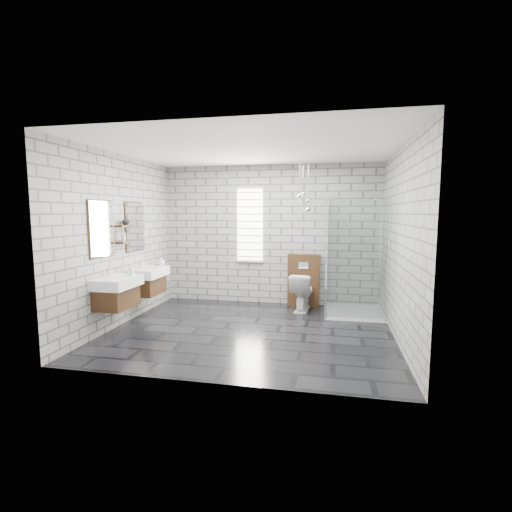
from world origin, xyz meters
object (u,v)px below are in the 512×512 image
(cistern_panel, at_px, (304,280))
(toilet, at_px, (302,292))
(shower_enclosure, at_px, (349,287))
(vanity_left, at_px, (115,284))
(vanity_right, at_px, (146,273))

(cistern_panel, xyz_separation_m, toilet, (0.00, -0.33, -0.16))
(cistern_panel, relative_size, toilet, 1.46)
(cistern_panel, relative_size, shower_enclosure, 0.49)
(shower_enclosure, bearing_deg, vanity_left, -153.12)
(vanity_left, xyz_separation_m, toilet, (2.58, 1.92, -0.41))
(shower_enclosure, height_order, toilet, shower_enclosure)
(cistern_panel, height_order, toilet, cistern_panel)
(vanity_right, distance_m, cistern_panel, 2.91)
(vanity_left, relative_size, toilet, 2.29)
(cistern_panel, distance_m, toilet, 0.36)
(vanity_right, height_order, toilet, vanity_right)
(shower_enclosure, bearing_deg, cistern_panel, 147.94)
(vanity_left, distance_m, toilet, 3.24)
(vanity_left, relative_size, cistern_panel, 1.57)
(shower_enclosure, bearing_deg, toilet, 167.16)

